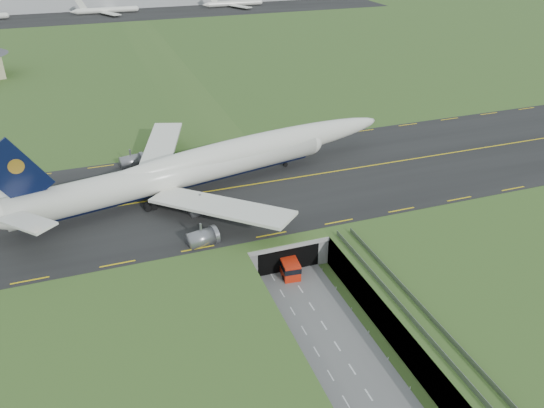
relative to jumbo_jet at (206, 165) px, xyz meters
name	(u,v)px	position (x,y,z in m)	size (l,w,h in m)	color
ground	(305,297)	(8.57, -35.15, -11.40)	(900.00, 900.00, 0.00)	#305220
airfield_deck	(305,283)	(8.57, -35.15, -8.40)	(800.00, 800.00, 6.00)	gray
trench_road	(323,324)	(8.57, -42.65, -11.30)	(12.00, 75.00, 0.20)	slate
taxiway	(248,185)	(8.57, -2.15, -5.31)	(800.00, 44.00, 0.18)	black
tunnel_portal	(273,233)	(8.57, -18.44, -8.06)	(17.00, 22.30, 6.00)	gray
guideway	(425,330)	(19.57, -54.26, -6.07)	(3.00, 53.00, 7.05)	#A8A8A3
jumbo_jet	(206,165)	(0.00, 0.00, 0.00)	(93.17, 59.37, 20.06)	white
shuttle_tram	(287,263)	(8.39, -26.94, -9.59)	(3.80, 8.39, 3.31)	red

